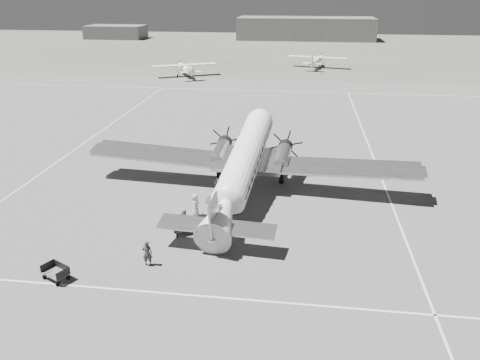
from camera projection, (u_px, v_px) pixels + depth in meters
name	position (u px, v px, depth m)	size (l,w,h in m)	color
ground	(238.00, 192.00, 37.98)	(260.00, 260.00, 0.00)	slate
taxi_line_near	(203.00, 296.00, 25.15)	(60.00, 0.15, 0.01)	silver
taxi_line_right	(390.00, 200.00, 36.53)	(0.15, 80.00, 0.01)	silver
taxi_line_left	(82.00, 144.00, 49.31)	(0.15, 60.00, 0.01)	silver
taxi_line_horizon	(272.00, 91.00, 74.61)	(90.00, 0.15, 0.01)	silver
grass_infield	(286.00, 49.00, 124.98)	(260.00, 90.00, 0.01)	#5D5C4F
hangar_main	(305.00, 28.00, 146.00)	(42.00, 14.00, 6.60)	slate
shed_secondary	(116.00, 32.00, 149.17)	(18.00, 10.00, 4.00)	#545454
dc3_airliner	(243.00, 165.00, 36.20)	(27.54, 19.11, 5.25)	silver
light_plane_left	(185.00, 70.00, 85.93)	(11.95, 9.70, 2.48)	white
light_plane_right	(317.00, 62.00, 95.08)	(12.07, 9.79, 2.51)	white
baggage_cart_near	(184.00, 228.00, 31.39)	(1.45, 1.02, 0.82)	#545454
baggage_cart_far	(56.00, 273.00, 26.46)	(1.55, 1.10, 0.88)	#545454
ground_crew	(147.00, 253.00, 27.69)	(0.59, 0.39, 1.61)	#2E2E2E
ramp_agent	(185.00, 220.00, 31.56)	(0.82, 0.64, 1.69)	silver
passenger	(195.00, 205.00, 33.66)	(0.84, 0.54, 1.71)	#ABABA9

